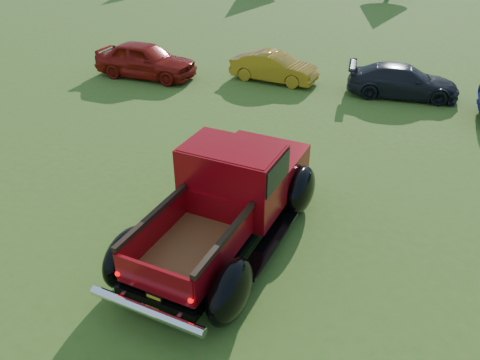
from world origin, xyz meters
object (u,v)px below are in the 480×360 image
Objects in this scene: pickup_truck at (233,193)px; show_car_red at (146,60)px; show_car_grey at (403,81)px; show_car_yellow at (274,67)px.

pickup_truck is 11.37m from show_car_red.
pickup_truck is at bearing 157.66° from show_car_grey.
show_car_red is 10.28m from show_car_grey.
show_car_red is at bearing 91.49° from show_car_grey.
show_car_yellow is (5.00, 1.87, -0.14)m from show_car_red.
show_car_grey is at bearing -81.41° from show_car_red.
show_car_grey is (10.00, 2.39, -0.13)m from show_car_red.
show_car_grey is at bearing 79.00° from pickup_truck.
show_car_red reaches higher than show_car_yellow.
show_car_red is 5.34m from show_car_yellow.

